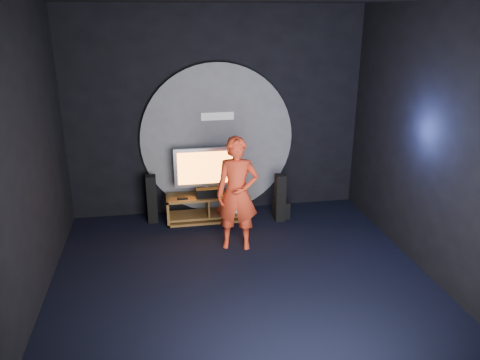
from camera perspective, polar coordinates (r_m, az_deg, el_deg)
name	(u,v)px	position (r m, az deg, el deg)	size (l,w,h in m)	color
floor	(243,282)	(6.31, 0.36, -12.31)	(5.00, 5.00, 0.00)	black
back_wall	(217,113)	(7.98, -2.88, 8.15)	(5.00, 0.04, 3.50)	black
front_wall	(308,256)	(3.33, 8.28, -9.12)	(5.00, 0.04, 3.50)	black
left_wall	(21,166)	(5.71, -25.13, 1.55)	(0.04, 5.00, 3.50)	black
right_wall	(435,145)	(6.50, 22.67, 3.96)	(0.04, 5.00, 3.50)	black
wall_disc_panel	(217,140)	(8.03, -2.77, 4.94)	(2.60, 0.11, 2.60)	#515156
media_console	(208,209)	(8.00, -3.89, -3.55)	(1.39, 0.45, 0.45)	brown
tv	(206,169)	(7.81, -4.11, 1.34)	(1.08, 0.22, 0.81)	#B2B3BA
center_speaker	(208,193)	(7.79, -3.92, -1.57)	(0.40, 0.15, 0.15)	black
remote	(183,199)	(7.76, -7.00, -2.29)	(0.18, 0.05, 0.02)	black
tower_speaker_left	(152,199)	(7.97, -10.68, -2.28)	(0.16, 0.18, 0.82)	black
tower_speaker_right	(280,198)	(7.91, 4.90, -2.17)	(0.16, 0.18, 0.82)	black
subwoofer	(281,209)	(8.13, 5.01, -3.56)	(0.26, 0.26, 0.29)	black
player	(237,194)	(6.82, -0.36, -1.72)	(0.62, 0.41, 1.71)	red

